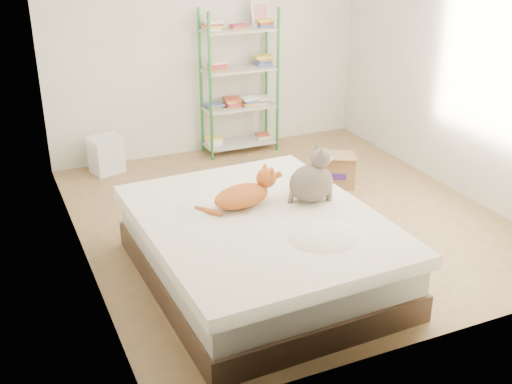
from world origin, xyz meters
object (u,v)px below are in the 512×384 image
orange_cat (242,194)px  grey_cat (311,175)px  bed (260,249)px  shelf_unit (240,83)px  cardboard_box (333,169)px  white_bin (106,154)px

orange_cat → grey_cat: grey_cat is taller
bed → grey_cat: 0.71m
shelf_unit → grey_cat: bearing=-100.6°
cardboard_box → white_bin: white_bin is taller
cardboard_box → orange_cat: bearing=-112.5°
bed → white_bin: 2.83m
bed → cardboard_box: bearing=41.9°
shelf_unit → white_bin: (-1.63, -0.03, -0.63)m
grey_cat → white_bin: size_ratio=1.06×
white_bin → orange_cat: bearing=-77.2°
grey_cat → shelf_unit: bearing=-8.2°
orange_cat → white_bin: orange_cat is taller
bed → orange_cat: 0.46m
orange_cat → shelf_unit: (1.06, 2.56, 0.17)m
orange_cat → cardboard_box: size_ratio=0.93×
orange_cat → cardboard_box: (1.57, 1.22, -0.50)m
shelf_unit → white_bin: shelf_unit is taller
orange_cat → shelf_unit: 2.78m
shelf_unit → white_bin: 1.75m
bed → shelf_unit: 3.02m
orange_cat → cardboard_box: bearing=27.1°
grey_cat → shelf_unit: size_ratio=0.26×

